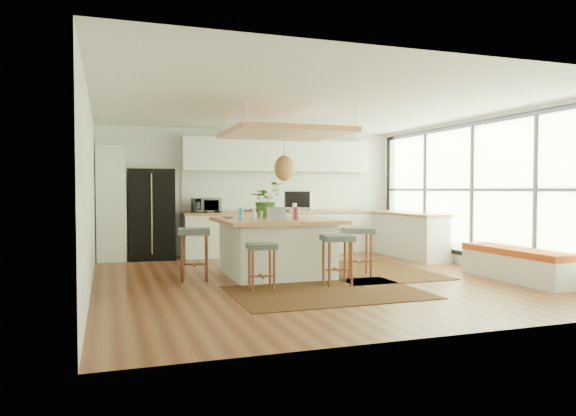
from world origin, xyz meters
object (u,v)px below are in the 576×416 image
object	(u,v)px
island	(276,247)
stool_near_left	(262,265)
stool_near_right	(337,261)
microwave	(206,204)
stool_left_side	(194,257)
fridge	(152,213)
island_plant	(266,203)
laptop	(277,213)
monitor	(298,202)
stool_right_back	(334,248)
stool_right_front	(358,254)

from	to	relation	value
island	stool_near_left	xyz separation A→B (m)	(-0.59, -1.21, -0.11)
stool_near_right	microwave	world-z (taller)	microwave
stool_near_right	stool_left_side	bearing A→B (deg)	150.10
fridge	stool_near_left	size ratio (longest dim) A/B	2.76
stool_left_side	island_plant	bearing A→B (deg)	25.40
stool_near_right	island_plant	bearing A→B (deg)	108.53
fridge	laptop	world-z (taller)	fridge
monitor	island_plant	world-z (taller)	monitor
fridge	laptop	size ratio (longest dim) A/B	5.66
stool_right_back	monitor	world-z (taller)	monitor
fridge	stool_near_left	bearing A→B (deg)	-67.96
fridge	laptop	bearing A→B (deg)	-58.69
island	microwave	bearing A→B (deg)	103.88
island	stool_near_left	bearing A→B (deg)	-115.89
stool_right_front	microwave	distance (m)	3.78
laptop	microwave	xyz separation A→B (m)	(-0.50, 3.24, 0.06)
island	stool_right_front	distance (m)	1.34
stool_right_back	microwave	bearing A→B (deg)	131.91
fridge	stool_near_left	xyz separation A→B (m)	(1.15, -3.95, -0.57)
fridge	stool_right_front	bearing A→B (deg)	-41.57
stool_left_side	monitor	distance (m)	2.06
monitor	microwave	size ratio (longest dim) A/B	0.92
stool_right_front	microwave	world-z (taller)	microwave
stool_right_front	stool_near_left	bearing A→B (deg)	-158.72
fridge	island_plant	distance (m)	2.77
laptop	island_plant	world-z (taller)	island_plant
laptop	stool_near_left	bearing A→B (deg)	-106.07
stool_right_back	laptop	xyz separation A→B (m)	(-1.43, -1.09, 0.70)
stool_right_back	laptop	world-z (taller)	laptop
laptop	monitor	bearing A→B (deg)	71.10
fridge	island	xyz separation A→B (m)	(1.74, -2.74, -0.46)
island	island_plant	bearing A→B (deg)	89.34
stool_left_side	microwave	world-z (taller)	microwave
stool_right_front	microwave	size ratio (longest dim) A/B	1.45
stool_right_back	laptop	bearing A→B (deg)	-142.52
monitor	microwave	world-z (taller)	monitor
stool_near_left	microwave	distance (m)	3.96
stool_near_left	stool_left_side	distance (m)	1.39
stool_near_left	island	bearing A→B (deg)	64.11
stool_right_front	microwave	bearing A→B (deg)	120.97
stool_right_front	laptop	distance (m)	1.57
fridge	island_plant	bearing A→B (deg)	-44.98
stool_near_left	monitor	xyz separation A→B (m)	(1.10, 1.57, 0.83)
fridge	microwave	size ratio (longest dim) A/B	3.34
stool_near_right	stool_right_front	distance (m)	0.92
laptop	microwave	size ratio (longest dim) A/B	0.59
laptop	monitor	size ratio (longest dim) A/B	0.64
laptop	monitor	world-z (taller)	monitor
stool_right_front	stool_right_back	xyz separation A→B (m)	(0.02, 1.03, 0.00)
stool_right_back	island_plant	world-z (taller)	island_plant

